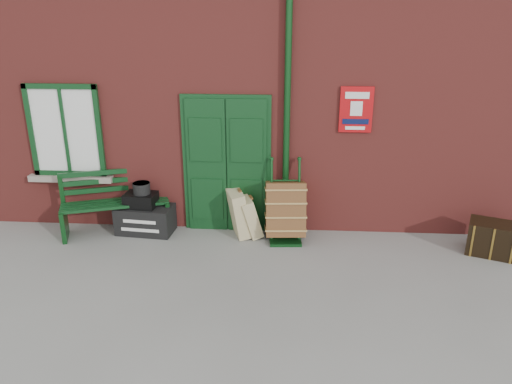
# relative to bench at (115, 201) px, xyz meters

# --- Properties ---
(ground) EXTENTS (80.00, 80.00, 0.00)m
(ground) POSITION_rel_bench_xyz_m (2.14, -1.29, -0.53)
(ground) COLOR gray
(ground) RESTS_ON ground
(station_building) EXTENTS (10.30, 4.30, 4.36)m
(station_building) POSITION_rel_bench_xyz_m (2.14, 2.21, 1.63)
(station_building) COLOR maroon
(station_building) RESTS_ON ground
(bench) EXTENTS (1.78, 1.05, 1.06)m
(bench) POSITION_rel_bench_xyz_m (0.00, 0.00, 0.00)
(bench) COLOR #0F3818
(bench) RESTS_ON ground
(houdini_trunk) EXTENTS (0.95, 0.59, 0.46)m
(houdini_trunk) POSITION_rel_bench_xyz_m (0.49, -0.04, -0.30)
(houdini_trunk) COLOR black
(houdini_trunk) RESTS_ON ground
(strongbox) EXTENTS (0.53, 0.41, 0.23)m
(strongbox) POSITION_rel_bench_xyz_m (0.44, -0.04, 0.04)
(strongbox) COLOR black
(strongbox) RESTS_ON houdini_trunk
(hatbox) EXTENTS (0.30, 0.30, 0.18)m
(hatbox) POSITION_rel_bench_xyz_m (0.47, -0.04, 0.24)
(hatbox) COLOR black
(hatbox) RESTS_ON strongbox
(suitcase_back) EXTENTS (0.48, 0.61, 0.77)m
(suitcase_back) POSITION_rel_bench_xyz_m (2.04, -0.04, -0.15)
(suitcase_back) COLOR tan
(suitcase_back) RESTS_ON ground
(suitcase_front) EXTENTS (0.50, 0.57, 0.67)m
(suitcase_front) POSITION_rel_bench_xyz_m (2.22, -0.04, -0.20)
(suitcase_front) COLOR tan
(suitcase_front) RESTS_ON ground
(porter_trolley) EXTENTS (0.66, 0.71, 1.28)m
(porter_trolley) POSITION_rel_bench_xyz_m (2.80, -0.12, -0.04)
(porter_trolley) COLOR #0E3815
(porter_trolley) RESTS_ON ground
(dark_trunk) EXTENTS (0.82, 0.68, 0.50)m
(dark_trunk) POSITION_rel_bench_xyz_m (5.92, -0.45, -0.28)
(dark_trunk) COLOR black
(dark_trunk) RESTS_ON ground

